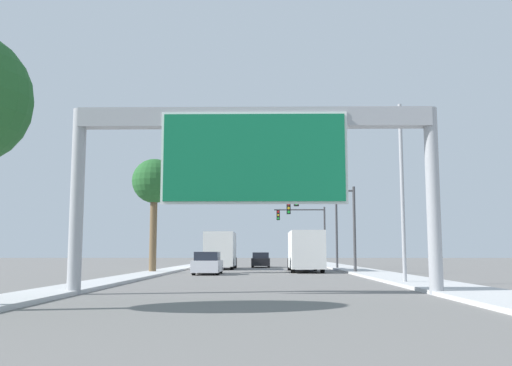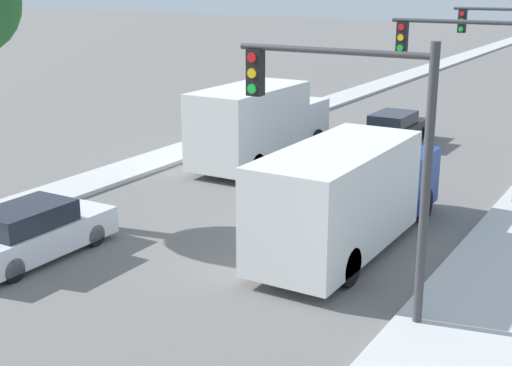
{
  "view_description": "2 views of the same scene",
  "coord_description": "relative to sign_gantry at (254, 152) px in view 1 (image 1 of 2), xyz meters",
  "views": [
    {
      "loc": [
        0.36,
        -2.52,
        1.5
      ],
      "look_at": [
        0.0,
        22.31,
        4.52
      ],
      "focal_mm": 40.0,
      "sensor_mm": 36.0,
      "label": 1
    },
    {
      "loc": [
        10.97,
        24.12,
        7.34
      ],
      "look_at": [
        1.16,
        40.51,
        1.83
      ],
      "focal_mm": 50.0,
      "sensor_mm": 36.0,
      "label": 2
    }
  ],
  "objects": [
    {
      "name": "car_mid_right",
      "position": [
        -3.5,
        18.66,
        -4.4
      ],
      "size": [
        1.77,
        4.72,
        1.52
      ],
      "color": "silver",
      "rests_on": "ground"
    },
    {
      "name": "sign_gantry",
      "position": [
        0.0,
        0.0,
        0.0
      ],
      "size": [
        13.39,
        0.73,
        6.76
      ],
      "color": "#9EA0A5",
      "rests_on": "ground"
    },
    {
      "name": "street_lamp_right",
      "position": [
        6.52,
        6.3,
        -0.07
      ],
      "size": [
        2.64,
        0.28,
        8.53
      ],
      "color": "#9EA0A5",
      "rests_on": "ground"
    },
    {
      "name": "palm_tree_background",
      "position": [
        -7.62,
        20.52,
        1.36
      ],
      "size": [
        3.2,
        3.2,
        8.24
      ],
      "color": "brown",
      "rests_on": "ground"
    },
    {
      "name": "car_mid_left",
      "position": [
        0.0,
        36.83,
        -4.42
      ],
      "size": [
        1.8,
        4.64,
        1.47
      ],
      "color": "black",
      "rests_on": "ground"
    },
    {
      "name": "truck_box_secondary",
      "position": [
        -3.5,
        30.65,
        -3.48
      ],
      "size": [
        2.5,
        7.75,
        3.23
      ],
      "color": "white",
      "rests_on": "ground"
    },
    {
      "name": "traffic_light_far_intersection",
      "position": [
        5.0,
        40.12,
        -0.81
      ],
      "size": [
        5.44,
        0.32,
        6.28
      ],
      "color": "#3D3D3F",
      "rests_on": "ground"
    },
    {
      "name": "traffic_light_near_intersection",
      "position": [
        5.3,
        20.12,
        -0.95
      ],
      "size": [
        4.56,
        0.32,
        6.15
      ],
      "color": "#3D3D3F",
      "rests_on": "ground"
    },
    {
      "name": "truck_box_primary",
      "position": [
        3.5,
        23.78,
        -3.55
      ],
      "size": [
        2.41,
        8.74,
        3.06
      ],
      "color": "navy",
      "rests_on": "ground"
    },
    {
      "name": "median_strip_left",
      "position": [
        -7.25,
        42.12,
        -5.04
      ],
      "size": [
        2.0,
        120.0,
        0.15
      ],
      "color": "#BEBEBE",
      "rests_on": "ground"
    },
    {
      "name": "sidewalk_right",
      "position": [
        7.75,
        42.12,
        -5.04
      ],
      "size": [
        3.0,
        120.0,
        0.15
      ],
      "color": "#BEBEBE",
      "rests_on": "ground"
    },
    {
      "name": "traffic_light_mid_block",
      "position": [
        5.27,
        30.12,
        -0.88
      ],
      "size": [
        4.7,
        0.32,
        6.26
      ],
      "color": "#3D3D3F",
      "rests_on": "ground"
    }
  ]
}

